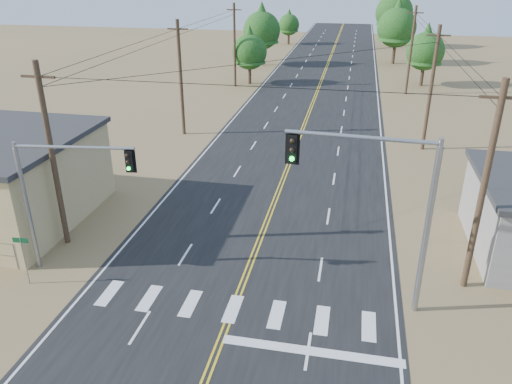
# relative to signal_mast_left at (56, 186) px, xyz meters

# --- Properties ---
(road) EXTENTS (15.00, 200.00, 0.02)m
(road) POSITION_rel_signal_mast_left_xyz_m (8.95, 20.33, -4.55)
(road) COLOR black
(road) RESTS_ON ground
(utility_pole_left_near) EXTENTS (1.80, 0.30, 10.00)m
(utility_pole_left_near) POSITION_rel_signal_mast_left_xyz_m (-1.55, 2.33, 0.56)
(utility_pole_left_near) COLOR #4C3826
(utility_pole_left_near) RESTS_ON ground
(utility_pole_left_mid) EXTENTS (1.80, 0.30, 10.00)m
(utility_pole_left_mid) POSITION_rel_signal_mast_left_xyz_m (-1.55, 22.33, 0.56)
(utility_pole_left_mid) COLOR #4C3826
(utility_pole_left_mid) RESTS_ON ground
(utility_pole_left_far) EXTENTS (1.80, 0.30, 10.00)m
(utility_pole_left_far) POSITION_rel_signal_mast_left_xyz_m (-1.55, 42.33, 0.56)
(utility_pole_left_far) COLOR #4C3826
(utility_pole_left_far) RESTS_ON ground
(utility_pole_right_near) EXTENTS (1.80, 0.30, 10.00)m
(utility_pole_right_near) POSITION_rel_signal_mast_left_xyz_m (19.45, 2.33, 0.56)
(utility_pole_right_near) COLOR #4C3826
(utility_pole_right_near) RESTS_ON ground
(utility_pole_right_mid) EXTENTS (1.80, 0.30, 10.00)m
(utility_pole_right_mid) POSITION_rel_signal_mast_left_xyz_m (19.45, 22.33, 0.56)
(utility_pole_right_mid) COLOR #4C3826
(utility_pole_right_mid) RESTS_ON ground
(utility_pole_right_far) EXTENTS (1.80, 0.30, 10.00)m
(utility_pole_right_far) POSITION_rel_signal_mast_left_xyz_m (19.45, 42.33, 0.56)
(utility_pole_right_far) COLOR #4C3826
(utility_pole_right_far) RESTS_ON ground
(signal_mast_left) EXTENTS (5.70, 0.98, 6.72)m
(signal_mast_left) POSITION_rel_signal_mast_left_xyz_m (0.00, 0.00, 0.00)
(signal_mast_left) COLOR gray
(signal_mast_left) RESTS_ON ground
(signal_mast_right) EXTENTS (6.24, 0.65, 8.09)m
(signal_mast_right) POSITION_rel_signal_mast_left_xyz_m (15.19, 0.02, 0.88)
(signal_mast_right) COLOR gray
(signal_mast_right) RESTS_ON ground
(street_sign) EXTENTS (0.75, 0.09, 2.53)m
(street_sign) POSITION_rel_signal_mast_left_xyz_m (-1.23, -1.67, -2.86)
(street_sign) COLOR gray
(street_sign) RESTS_ON ground
(tree_left_near) EXTENTS (4.42, 4.42, 7.36)m
(tree_left_near) POSITION_rel_signal_mast_left_xyz_m (-0.05, 44.14, -0.06)
(tree_left_near) COLOR #3F2D1E
(tree_left_near) RESTS_ON ground
(tree_left_mid) EXTENTS (5.57, 5.57, 9.29)m
(tree_left_mid) POSITION_rel_signal_mast_left_xyz_m (-1.03, 57.44, 1.12)
(tree_left_mid) COLOR #3F2D1E
(tree_left_mid) RESTS_ON ground
(tree_left_far) EXTENTS (3.96, 3.96, 6.60)m
(tree_left_far) POSITION_rel_signal_mast_left_xyz_m (-0.05, 80.18, -0.53)
(tree_left_far) COLOR #3F2D1E
(tree_left_far) RESTS_ON ground
(tree_right_near) EXTENTS (4.66, 4.66, 7.77)m
(tree_right_near) POSITION_rel_signal_mast_left_xyz_m (21.68, 47.41, 0.19)
(tree_right_near) COLOR #3F2D1E
(tree_right_near) RESTS_ON ground
(tree_right_mid) EXTENTS (5.87, 5.87, 9.79)m
(tree_right_mid) POSITION_rel_signal_mast_left_xyz_m (18.89, 62.69, 1.43)
(tree_right_mid) COLOR #3F2D1E
(tree_right_mid) RESTS_ON ground
(tree_right_far) EXTENTS (6.68, 6.68, 11.13)m
(tree_right_far) POSITION_rel_signal_mast_left_xyz_m (19.28, 80.23, 2.25)
(tree_right_far) COLOR #3F2D1E
(tree_right_far) RESTS_ON ground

